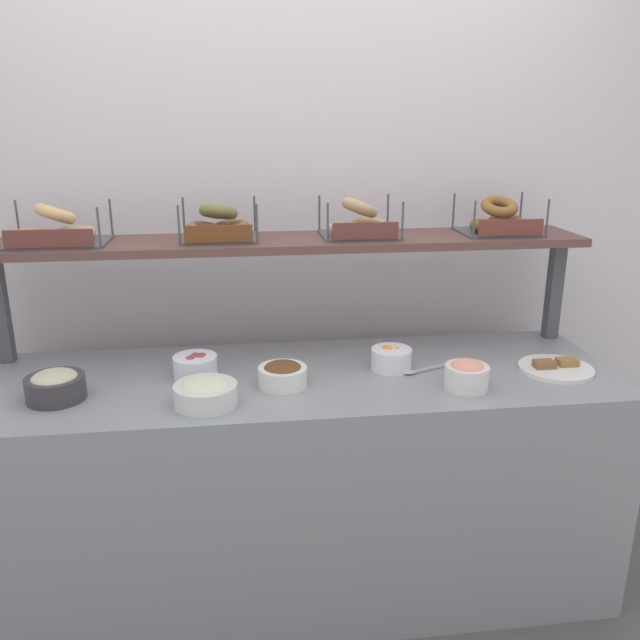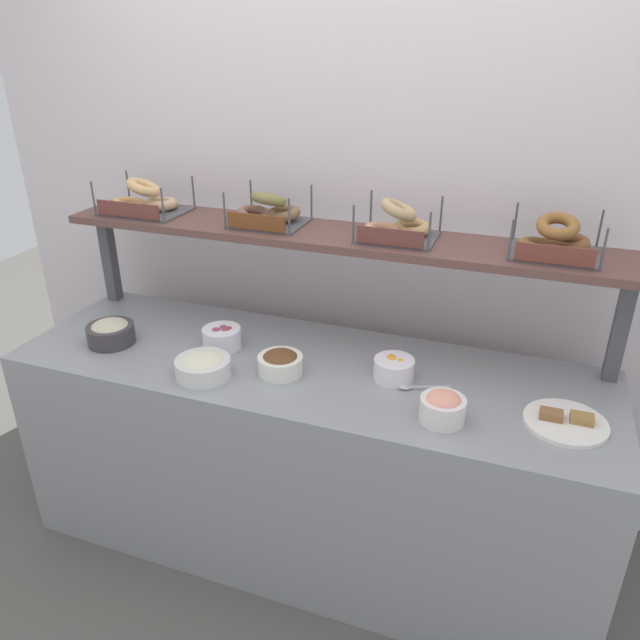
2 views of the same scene
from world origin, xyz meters
TOP-DOWN VIEW (x-y plane):
  - ground_plane at (0.00, 0.00)m, footprint 8.00×8.00m
  - back_wall at (0.00, 0.55)m, footprint 3.41×0.06m
  - deli_counter at (0.00, 0.00)m, footprint 2.21×0.70m
  - shelf_riser_left at (-1.05, 0.27)m, footprint 0.05×0.05m
  - shelf_riser_right at (1.05, 0.27)m, footprint 0.05×0.05m
  - upper_shelf at (0.00, 0.27)m, footprint 2.17×0.32m
  - bowl_chocolate_spread at (-0.06, -0.09)m, footprint 0.16×0.16m
  - bowl_lox_spread at (0.53, -0.19)m, footprint 0.14×0.14m
  - bowl_beet_salad at (-0.35, 0.01)m, footprint 0.15×0.15m
  - bowl_tuna_salad at (-0.78, -0.10)m, footprint 0.18×0.18m
  - bowl_fruit_salad at (0.33, 0.01)m, footprint 0.14×0.14m
  - bowl_potato_salad at (-0.31, -0.20)m, footprint 0.20×0.20m
  - serving_plate_white at (0.90, -0.08)m, footprint 0.26×0.26m
  - serving_spoon_near_plate at (0.42, -0.03)m, footprint 0.17×0.08m
  - bagel_basket_plain at (-0.82, 0.27)m, footprint 0.34×0.25m
  - bagel_basket_poppy at (-0.26, 0.28)m, footprint 0.28×0.25m
  - bagel_basket_sesame at (0.25, 0.28)m, footprint 0.29×0.26m
  - bagel_basket_cinnamon_raisin at (0.79, 0.28)m, footprint 0.29×0.27m

SIDE VIEW (x-z plane):
  - ground_plane at x=0.00m, z-range 0.00..0.00m
  - deli_counter at x=0.00m, z-range 0.00..0.85m
  - serving_spoon_near_plate at x=0.42m, z-range 0.85..0.86m
  - serving_plate_white at x=0.90m, z-range 0.84..0.88m
  - bowl_fruit_salad at x=0.33m, z-range 0.85..0.93m
  - bowl_chocolate_spread at x=-0.06m, z-range 0.85..0.93m
  - bowl_potato_salad at x=-0.31m, z-range 0.85..0.93m
  - bowl_beet_salad at x=-0.35m, z-range 0.85..0.94m
  - bowl_tuna_salad at x=-0.78m, z-range 0.85..0.95m
  - bowl_lox_spread at x=0.53m, z-range 0.85..0.95m
  - shelf_riser_left at x=-1.05m, z-range 0.85..1.25m
  - shelf_riser_right at x=1.05m, z-range 0.85..1.25m
  - back_wall at x=0.00m, z-range 0.00..2.40m
  - upper_shelf at x=0.00m, z-range 1.25..1.28m
  - bagel_basket_plain at x=-0.82m, z-range 1.25..1.40m
  - bagel_basket_cinnamon_raisin at x=0.79m, z-range 1.26..1.40m
  - bagel_basket_sesame at x=0.25m, z-range 1.25..1.40m
  - bagel_basket_poppy at x=-0.26m, z-range 1.26..1.40m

